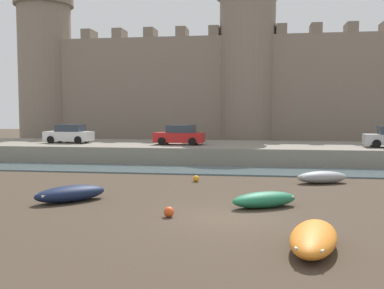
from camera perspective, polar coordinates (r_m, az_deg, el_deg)
The scene contains 12 objects.
ground_plane at distance 17.67m, azimuth 4.10°, elevation -9.27°, with size 160.00×160.00×0.00m, color #423528.
water_channel at distance 30.99m, azimuth 6.01°, elevation -3.33°, with size 80.00×4.50×0.10m, color slate.
quay_road at distance 38.12m, azimuth 6.48°, elevation -0.97°, with size 58.45×10.00×1.36m, color gray.
castle at distance 49.46m, azimuth 7.01°, elevation 8.17°, with size 53.13×6.68×20.15m.
rowboat_near_channel_right at distance 26.82m, azimuth 16.17°, elevation -3.98°, with size 3.22×2.10×0.70m.
rowboat_foreground_left at distance 19.63m, azimuth 9.18°, elevation -6.88°, with size 3.15×2.43×0.68m.
rowboat_midflat_right at distance 14.09m, azimuth 15.18°, elevation -11.32°, with size 2.03×3.88×0.73m.
rowboat_foreground_centre at distance 21.34m, azimuth -15.18°, elevation -6.00°, with size 3.21×3.30×0.74m.
mooring_buoy_near_shore at distance 26.35m, azimuth 0.51°, elevation -4.35°, with size 0.38×0.38×0.38m, color orange.
mooring_buoy_off_centre at distance 17.71m, azimuth -2.96°, elevation -8.55°, with size 0.41×0.41×0.41m, color #E04C1E.
car_quay_east at distance 37.20m, azimuth -1.57°, elevation 1.18°, with size 4.18×2.04×1.62m.
car_quay_centre_east at distance 40.74m, azimuth -15.33°, elevation 1.30°, with size 4.18×2.04×1.62m.
Camera 1 is at (1.28, -17.13, 4.13)m, focal length 42.00 mm.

